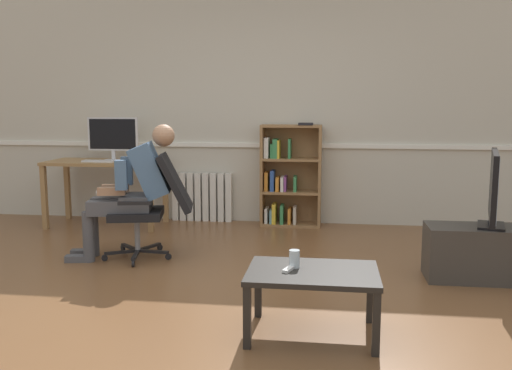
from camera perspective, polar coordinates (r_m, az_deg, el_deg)
name	(u,v)px	position (r m, az deg, el deg)	size (l,w,h in m)	color
ground_plane	(221,294)	(4.23, -3.63, -11.05)	(18.00, 18.00, 0.00)	brown
back_wall	(264,109)	(6.61, 0.81, 7.84)	(12.00, 0.13, 2.70)	beige
computer_desk	(106,170)	(6.63, -15.17, 1.51)	(1.32, 0.64, 0.76)	#9E7547
imac_monitor	(113,135)	(6.64, -14.48, 4.94)	(0.60, 0.14, 0.50)	silver
keyboard	(99,161)	(6.50, -15.84, 2.37)	(0.36, 0.12, 0.02)	silver
computer_mouse	(125,161)	(6.40, -13.32, 2.44)	(0.06, 0.10, 0.03)	white
bookshelf	(287,177)	(6.43, 3.22, 0.82)	(0.69, 0.30, 1.19)	olive
radiator	(202,197)	(6.72, -5.56, -1.24)	(0.73, 0.08, 0.58)	white
office_chair	(154,202)	(5.14, -10.42, -1.70)	(0.83, 0.64, 0.96)	black
person_seated	(132,188)	(5.14, -12.56, -0.27)	(1.00, 0.50, 1.22)	#4C4C51
tv_stand	(489,254)	(4.84, 22.81, -6.50)	(0.99, 0.39, 0.44)	#3D3833
tv_screen	(494,188)	(4.74, 23.19, -0.26)	(0.27, 0.85, 0.60)	black
coffee_table	(313,279)	(3.42, 5.83, -9.54)	(0.79, 0.55, 0.41)	black
drinking_glass	(294,259)	(3.45, 3.96, -7.56)	(0.07, 0.07, 0.11)	silver
spare_remote	(289,269)	(3.40, 3.44, -8.56)	(0.04, 0.15, 0.02)	white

